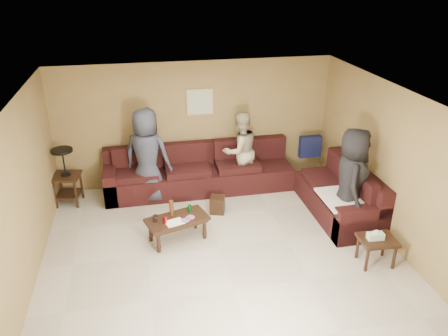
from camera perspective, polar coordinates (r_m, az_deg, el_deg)
name	(u,v)px	position (r m, az deg, el deg)	size (l,w,h in m)	color
room	(219,152)	(6.34, -0.67, 2.06)	(5.60, 5.50, 2.50)	#B4AB98
sectional_sofa	(246,183)	(8.41, 2.86, -1.96)	(4.65, 2.90, 0.97)	black
coffee_table	(177,221)	(7.18, -6.18, -6.91)	(1.09, 0.76, 0.69)	black
end_table_left	(66,175)	(8.63, -19.94, -0.92)	(0.56, 0.56, 1.11)	black
side_table_right	(377,242)	(6.98, 19.34, -9.08)	(0.56, 0.47, 0.59)	black
waste_bin	(217,205)	(8.01, -0.86, -4.79)	(0.26, 0.26, 0.31)	black
wall_art	(200,102)	(8.65, -3.17, 8.61)	(0.52, 0.04, 0.52)	tan
person_left	(147,156)	(8.26, -9.99, 1.60)	(0.89, 0.58, 1.82)	#2C2F3D
person_middle	(240,151)	(8.66, 2.12, 2.27)	(0.77, 0.60, 1.59)	tan
person_right	(351,180)	(7.53, 16.26, -1.51)	(0.88, 0.57, 1.80)	black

